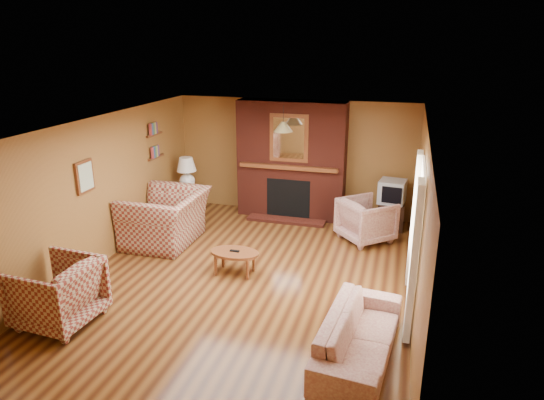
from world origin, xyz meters
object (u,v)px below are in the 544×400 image
(side_table, at_px, (188,202))
(table_lamp, at_px, (187,171))
(floral_armchair, at_px, (366,220))
(coffee_table, at_px, (235,255))
(fireplace, at_px, (291,161))
(floral_sofa, at_px, (359,335))
(tv_stand, at_px, (390,215))
(plaid_armchair, at_px, (57,293))
(plaid_loveseat, at_px, (166,218))
(crt_tv, at_px, (392,192))

(side_table, relative_size, table_lamp, 0.86)
(floral_armchair, distance_m, table_lamp, 3.81)
(coffee_table, bearing_deg, floral_armchair, 46.00)
(fireplace, bearing_deg, floral_armchair, -28.86)
(floral_sofa, height_order, coffee_table, floral_sofa)
(table_lamp, distance_m, tv_stand, 4.22)
(side_table, bearing_deg, plaid_armchair, -87.98)
(fireplace, xyz_separation_m, table_lamp, (-2.10, -0.53, -0.24))
(coffee_table, distance_m, side_table, 2.98)
(floral_sofa, bearing_deg, floral_armchair, 9.71)
(fireplace, xyz_separation_m, floral_sofa, (1.90, -4.45, -0.91))
(floral_sofa, distance_m, tv_stand, 4.26)
(floral_armchair, xyz_separation_m, table_lamp, (-3.75, 0.37, 0.55))
(floral_sofa, xyz_separation_m, coffee_table, (-2.12, 1.60, 0.05))
(fireplace, distance_m, floral_sofa, 4.92)
(fireplace, xyz_separation_m, tv_stand, (2.05, -0.18, -0.91))
(plaid_loveseat, bearing_deg, tv_stand, 114.37)
(plaid_armchair, xyz_separation_m, floral_armchair, (3.60, 3.88, -0.04))
(tv_stand, bearing_deg, table_lamp, -177.74)
(floral_armchair, relative_size, side_table, 1.52)
(floral_armchair, xyz_separation_m, crt_tv, (0.40, 0.72, 0.36))
(side_table, bearing_deg, tv_stand, 4.82)
(plaid_armchair, bearing_deg, coffee_table, 142.16)
(floral_sofa, distance_m, floral_armchair, 3.55)
(floral_armchair, relative_size, table_lamp, 1.30)
(coffee_table, height_order, side_table, side_table)
(plaid_loveseat, relative_size, floral_sofa, 0.77)
(plaid_armchair, height_order, floral_armchair, plaid_armchair)
(floral_sofa, xyz_separation_m, table_lamp, (-4.00, 3.91, 0.67))
(coffee_table, relative_size, crt_tv, 1.45)
(plaid_loveseat, height_order, crt_tv, crt_tv)
(fireplace, xyz_separation_m, side_table, (-2.10, -0.53, -0.90))
(floral_sofa, bearing_deg, fireplace, 28.76)
(crt_tv, bearing_deg, side_table, -175.26)
(plaid_armchair, distance_m, side_table, 4.26)
(coffee_table, bearing_deg, floral_sofa, -37.12)
(side_table, height_order, crt_tv, crt_tv)
(tv_stand, xyz_separation_m, crt_tv, (0.00, -0.01, 0.49))
(plaid_loveseat, relative_size, table_lamp, 2.17)
(coffee_table, bearing_deg, table_lamp, 129.19)
(plaid_loveseat, xyz_separation_m, coffee_table, (1.63, -0.84, -0.15))
(fireplace, xyz_separation_m, floral_armchair, (1.65, -0.91, -0.79))
(plaid_loveseat, height_order, floral_armchair, plaid_loveseat)
(plaid_loveseat, bearing_deg, table_lamp, -170.90)
(fireplace, relative_size, coffee_table, 3.05)
(plaid_armchair, xyz_separation_m, tv_stand, (4.00, 4.60, -0.17))
(table_lamp, distance_m, crt_tv, 4.17)
(floral_armchair, distance_m, side_table, 3.77)
(floral_armchair, relative_size, crt_tv, 1.61)
(floral_armchair, bearing_deg, table_lamp, 42.27)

